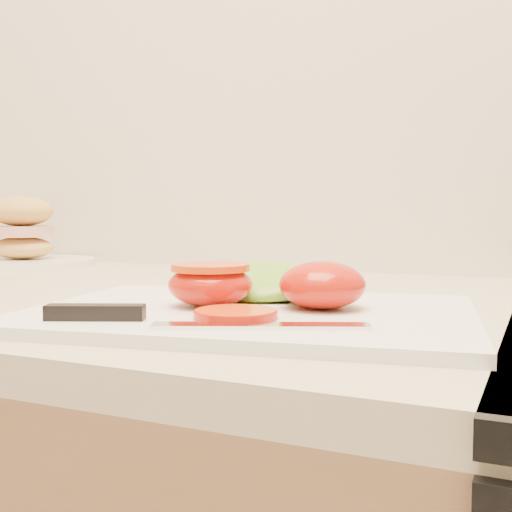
% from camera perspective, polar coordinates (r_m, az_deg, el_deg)
% --- Properties ---
extents(cutting_board, '(0.42, 0.33, 0.01)m').
position_cam_1_polar(cutting_board, '(0.56, -0.43, -5.18)').
color(cutting_board, silver).
rests_on(cutting_board, counter).
extents(tomato_half_dome, '(0.08, 0.08, 0.04)m').
position_cam_1_polar(tomato_half_dome, '(0.56, 5.91, -2.57)').
color(tomato_half_dome, red).
rests_on(tomato_half_dome, cutting_board).
extents(tomato_half_cut, '(0.08, 0.08, 0.04)m').
position_cam_1_polar(tomato_half_cut, '(0.57, -4.07, -2.41)').
color(tomato_half_cut, red).
rests_on(tomato_half_cut, cutting_board).
extents(tomato_slice_0, '(0.06, 0.06, 0.01)m').
position_cam_1_polar(tomato_slice_0, '(0.51, -1.83, -5.18)').
color(tomato_slice_0, '#ED5319').
rests_on(tomato_slice_0, cutting_board).
extents(lettuce_leaf_0, '(0.17, 0.13, 0.03)m').
position_cam_1_polar(lettuce_leaf_0, '(0.64, 0.10, -2.31)').
color(lettuce_leaf_0, '#80C032').
rests_on(lettuce_leaf_0, cutting_board).
extents(lettuce_leaf_1, '(0.13, 0.13, 0.02)m').
position_cam_1_polar(lettuce_leaf_1, '(0.63, 4.35, -2.63)').
color(lettuce_leaf_1, '#80C032').
rests_on(lettuce_leaf_1, cutting_board).
extents(knife, '(0.25, 0.09, 0.01)m').
position_cam_1_polar(knife, '(0.49, -8.76, -5.42)').
color(knife, silver).
rests_on(knife, cutting_board).
extents(sandwich_plate, '(0.24, 0.24, 0.12)m').
position_cam_1_polar(sandwich_plate, '(1.18, -20.07, 1.27)').
color(sandwich_plate, white).
rests_on(sandwich_plate, counter).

